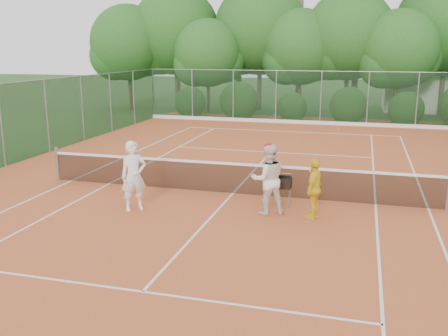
# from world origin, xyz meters

# --- Properties ---
(ground) EXTENTS (120.00, 120.00, 0.00)m
(ground) POSITION_xyz_m (0.00, 0.00, 0.00)
(ground) COLOR #244619
(ground) RESTS_ON ground
(clay_court) EXTENTS (18.00, 36.00, 0.02)m
(clay_court) POSITION_xyz_m (0.00, 0.00, 0.01)
(clay_court) COLOR #BF582C
(clay_court) RESTS_ON ground
(club_building) EXTENTS (8.00, 5.00, 3.00)m
(club_building) POSITION_xyz_m (9.00, 24.00, 1.50)
(club_building) COLOR beige
(club_building) RESTS_ON ground
(tennis_net) EXTENTS (11.97, 0.10, 1.10)m
(tennis_net) POSITION_xyz_m (0.00, 0.00, 0.53)
(tennis_net) COLOR gray
(tennis_net) RESTS_ON clay_court
(player_white) EXTENTS (0.81, 0.78, 1.88)m
(player_white) POSITION_xyz_m (-2.16, -2.15, 0.96)
(player_white) COLOR white
(player_white) RESTS_ON clay_court
(player_center_grp) EXTENTS (1.12, 1.02, 1.90)m
(player_center_grp) POSITION_xyz_m (1.34, -1.50, 0.96)
(player_center_grp) COLOR white
(player_center_grp) RESTS_ON clay_court
(player_yellow) EXTENTS (0.56, 0.98, 1.57)m
(player_yellow) POSITION_xyz_m (2.54, -1.56, 0.80)
(player_yellow) COLOR yellow
(player_yellow) RESTS_ON clay_court
(ball_hopper) EXTENTS (0.37, 0.37, 0.84)m
(ball_hopper) POSITION_xyz_m (1.66, -0.79, 0.68)
(ball_hopper) COLOR gray
(ball_hopper) RESTS_ON clay_court
(stray_ball_a) EXTENTS (0.07, 0.07, 0.07)m
(stray_ball_a) POSITION_xyz_m (0.67, 9.93, 0.05)
(stray_ball_a) COLOR #AFC52D
(stray_ball_a) RESTS_ON clay_court
(stray_ball_b) EXTENTS (0.07, 0.07, 0.07)m
(stray_ball_b) POSITION_xyz_m (2.41, 13.22, 0.05)
(stray_ball_b) COLOR #D0E836
(stray_ball_b) RESTS_ON clay_court
(stray_ball_c) EXTENTS (0.07, 0.07, 0.07)m
(stray_ball_c) POSITION_xyz_m (0.92, 11.59, 0.05)
(stray_ball_c) COLOR yellow
(stray_ball_c) RESTS_ON clay_court
(court_markings) EXTENTS (11.03, 23.83, 0.01)m
(court_markings) POSITION_xyz_m (0.00, 0.00, 0.02)
(court_markings) COLOR white
(court_markings) RESTS_ON clay_court
(fence_back) EXTENTS (18.07, 0.07, 3.00)m
(fence_back) POSITION_xyz_m (0.00, 15.00, 1.52)
(fence_back) COLOR #19381E
(fence_back) RESTS_ON clay_court
(tropical_treeline) EXTENTS (32.10, 8.49, 15.03)m
(tropical_treeline) POSITION_xyz_m (1.43, 20.22, 5.11)
(tropical_treeline) COLOR brown
(tropical_treeline) RESTS_ON ground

